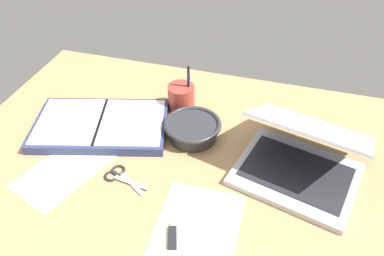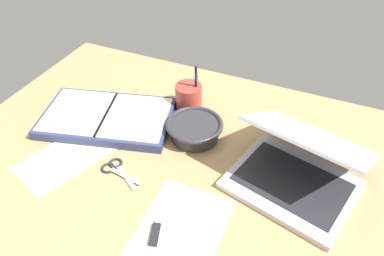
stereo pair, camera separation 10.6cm
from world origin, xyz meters
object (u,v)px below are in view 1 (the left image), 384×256
Objects in this scene: pen_cup at (181,98)px; planner at (101,125)px; laptop at (301,158)px; bowl at (193,129)px; scissors at (119,176)px.

pen_cup reaches higher than planner.
laptop is 2.19× the size of bowl.
planner is 3.37× the size of scissors.
bowl is 28.60cm from planner.
bowl is 0.38× the size of planner.
laptop is 60.06cm from planner.
bowl is 14.39cm from pen_cup.
planner is (-28.20, -4.51, -1.49)cm from bowl.
planner is at bearing 149.09° from scissors.
bowl is 1.04× the size of pen_cup.
pen_cup is 34.58cm from scissors.
bowl is at bearing -5.90° from planner.
laptop reaches higher than pen_cup.
pen_cup reaches higher than bowl.
pen_cup is 26.90cm from planner.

